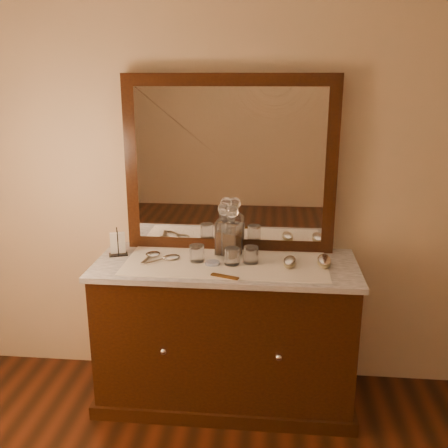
% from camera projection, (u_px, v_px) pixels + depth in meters
% --- Properties ---
extents(room_shell, '(8.50, 9.00, 2.80)m').
position_uv_depth(room_shell, '(98.00, 386.00, 0.72)').
color(room_shell, black).
rests_on(room_shell, ground).
extents(dresser_cabinet, '(1.40, 0.55, 0.82)m').
position_uv_depth(dresser_cabinet, '(226.00, 334.00, 2.87)').
color(dresser_cabinet, black).
rests_on(dresser_cabinet, floor).
extents(dresser_plinth, '(1.46, 0.59, 0.08)m').
position_uv_depth(dresser_plinth, '(226.00, 390.00, 2.97)').
color(dresser_plinth, black).
rests_on(dresser_plinth, floor).
extents(knob_left, '(0.04, 0.04, 0.04)m').
position_uv_depth(knob_left, '(164.00, 351.00, 2.61)').
color(knob_left, silver).
rests_on(knob_left, dresser_cabinet).
extents(knob_right, '(0.04, 0.04, 0.04)m').
position_uv_depth(knob_right, '(279.00, 357.00, 2.56)').
color(knob_right, silver).
rests_on(knob_right, dresser_cabinet).
extents(marble_top, '(1.44, 0.59, 0.03)m').
position_uv_depth(marble_top, '(226.00, 265.00, 2.75)').
color(marble_top, white).
rests_on(marble_top, dresser_cabinet).
extents(mirror_frame, '(1.20, 0.08, 1.00)m').
position_uv_depth(mirror_frame, '(230.00, 165.00, 2.84)').
color(mirror_frame, black).
rests_on(mirror_frame, marble_top).
extents(mirror_glass, '(1.06, 0.01, 0.86)m').
position_uv_depth(mirror_glass, '(229.00, 166.00, 2.80)').
color(mirror_glass, white).
rests_on(mirror_glass, marble_top).
extents(lace_runner, '(1.10, 0.45, 0.00)m').
position_uv_depth(lace_runner, '(225.00, 263.00, 2.72)').
color(lace_runner, silver).
rests_on(lace_runner, marble_top).
extents(pin_dish, '(0.11, 0.11, 0.01)m').
position_uv_depth(pin_dish, '(212.00, 263.00, 2.70)').
color(pin_dish, white).
rests_on(pin_dish, lace_runner).
extents(comb, '(0.15, 0.08, 0.01)m').
position_uv_depth(comb, '(225.00, 276.00, 2.53)').
color(comb, brown).
rests_on(comb, lace_runner).
extents(napkin_rack, '(0.12, 0.09, 0.16)m').
position_uv_depth(napkin_rack, '(118.00, 245.00, 2.84)').
color(napkin_rack, black).
rests_on(napkin_rack, marble_top).
extents(decanter_left, '(0.10, 0.10, 0.30)m').
position_uv_depth(decanter_left, '(224.00, 234.00, 2.84)').
color(decanter_left, '#8D5114').
rests_on(decanter_left, lace_runner).
extents(decanter_right, '(0.12, 0.12, 0.29)m').
position_uv_depth(decanter_right, '(232.00, 236.00, 2.82)').
color(decanter_right, '#8D5114').
rests_on(decanter_right, lace_runner).
extents(brush_near, '(0.08, 0.15, 0.04)m').
position_uv_depth(brush_near, '(290.00, 262.00, 2.69)').
color(brush_near, tan).
rests_on(brush_near, lace_runner).
extents(brush_far, '(0.08, 0.16, 0.04)m').
position_uv_depth(brush_far, '(324.00, 261.00, 2.69)').
color(brush_far, tan).
rests_on(brush_far, lace_runner).
extents(hand_mirror_outer, '(0.09, 0.21, 0.02)m').
position_uv_depth(hand_mirror_outer, '(152.00, 255.00, 2.82)').
color(hand_mirror_outer, silver).
rests_on(hand_mirror_outer, lace_runner).
extents(hand_mirror_inner, '(0.19, 0.18, 0.02)m').
position_uv_depth(hand_mirror_inner, '(169.00, 258.00, 2.78)').
color(hand_mirror_inner, silver).
rests_on(hand_mirror_inner, lace_runner).
extents(tumblers, '(0.38, 0.12, 0.09)m').
position_uv_depth(tumblers, '(226.00, 255.00, 2.72)').
color(tumblers, white).
rests_on(tumblers, lace_runner).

